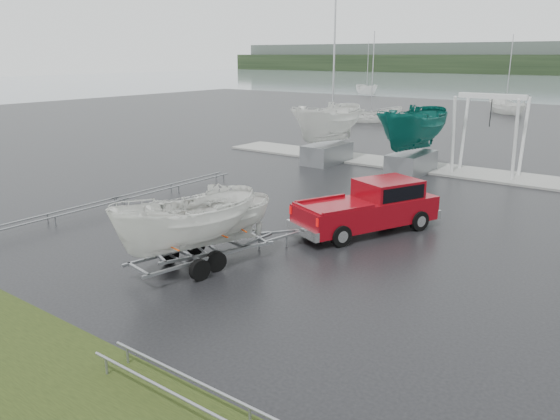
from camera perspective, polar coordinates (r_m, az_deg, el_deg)
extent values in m
plane|color=black|center=(18.65, 5.75, -2.83)|extent=(120.00, 120.00, 0.00)
plane|color=black|center=(11.63, -25.21, -16.62)|extent=(40.00, 40.00, 0.00)
cube|color=gray|center=(30.18, 18.76, 3.76)|extent=(30.00, 3.00, 0.12)
cube|color=maroon|center=(19.19, 9.00, -0.18)|extent=(3.67, 5.43, 0.84)
cube|color=maroon|center=(19.61, 11.22, 2.06)|extent=(2.32, 2.52, 0.75)
cube|color=black|center=(19.60, 11.22, 2.19)|extent=(2.25, 2.33, 0.49)
cube|color=silver|center=(17.81, 2.35, -2.16)|extent=(1.71, 0.86, 0.31)
cylinder|color=black|center=(20.96, 11.14, 0.07)|extent=(0.53, 0.76, 0.71)
cylinder|color=black|center=(19.77, 14.30, -1.09)|extent=(0.53, 0.76, 0.71)
cylinder|color=black|center=(19.00, 3.38, -1.30)|extent=(0.53, 0.76, 0.71)
cylinder|color=black|center=(17.68, 6.36, -2.70)|extent=(0.53, 0.76, 0.71)
cube|color=gray|center=(16.91, -7.91, -3.29)|extent=(1.50, 3.34, 0.08)
cube|color=gray|center=(15.95, -6.42, -4.43)|extent=(1.50, 3.34, 0.08)
cylinder|color=gray|center=(16.41, -7.82, -4.45)|extent=(1.50, 0.71, 0.08)
cylinder|color=black|center=(17.11, -8.83, -3.63)|extent=(0.40, 0.62, 0.60)
cylinder|color=black|center=(15.71, -6.71, -5.34)|extent=(0.40, 0.62, 0.60)
imported|color=silver|center=(15.86, -7.44, 2.99)|extent=(1.96, 1.98, 3.93)
cube|color=#F74A07|center=(16.55, -4.70, -1.61)|extent=(1.44, 0.65, 0.03)
cube|color=#F74A07|center=(15.98, -9.90, -2.44)|extent=(1.44, 0.65, 0.03)
cube|color=gray|center=(16.28, -10.50, -4.18)|extent=(0.75, 3.55, 0.08)
cube|color=gray|center=(15.40, -8.31, -5.25)|extent=(0.75, 3.55, 0.08)
cylinder|color=gray|center=(15.79, -10.02, -5.38)|extent=(1.59, 0.38, 0.08)
cylinder|color=black|center=(16.43, -11.53, -4.60)|extent=(0.29, 0.62, 0.60)
cylinder|color=black|center=(15.16, -8.38, -6.22)|extent=(0.29, 0.62, 0.60)
imported|color=silver|center=(15.17, -9.84, 3.81)|extent=(2.08, 2.12, 4.72)
cube|color=#F74A07|center=(16.07, -7.14, -2.22)|extent=(1.53, 0.33, 0.03)
cube|color=#F74A07|center=(15.26, -12.04, -3.45)|extent=(1.53, 0.33, 0.03)
cylinder|color=silver|center=(29.26, 17.65, 7.39)|extent=(0.16, 0.58, 3.99)
cylinder|color=silver|center=(30.76, 18.67, 7.68)|extent=(0.16, 0.58, 3.99)
cylinder|color=silver|center=(28.42, 23.36, 6.60)|extent=(0.16, 0.58, 3.99)
cylinder|color=silver|center=(29.97, 24.13, 6.93)|extent=(0.16, 0.58, 3.99)
cube|color=silver|center=(29.37, 21.32, 11.02)|extent=(3.30, 0.25, 0.25)
cube|color=gray|center=(31.32, 4.94, 5.90)|extent=(1.60, 3.20, 1.10)
imported|color=silver|center=(30.90, 5.10, 12.43)|extent=(2.27, 2.33, 6.04)
cylinder|color=#B2B2B7|center=(31.28, 5.74, 17.62)|extent=(0.10, 0.10, 7.00)
cube|color=gray|center=(29.19, 13.56, 4.78)|extent=(1.60, 3.20, 1.10)
imported|color=#0C5A51|center=(28.74, 14.04, 12.00)|extent=(2.36, 2.42, 6.27)
cylinder|color=gray|center=(24.71, -10.56, 2.50)|extent=(0.06, 6.50, 0.06)
cylinder|color=gray|center=(25.07, -11.33, 2.66)|extent=(0.06, 6.50, 0.06)
cylinder|color=gray|center=(21.28, -22.47, -0.63)|extent=(0.06, 6.50, 0.06)
cylinder|color=gray|center=(21.70, -23.15, -0.40)|extent=(0.06, 6.50, 0.06)
cylinder|color=gray|center=(9.61, -3.17, -19.90)|extent=(7.00, 0.06, 0.06)
imported|color=silver|center=(51.60, 9.44, 9.07)|extent=(3.00, 2.98, 5.73)
cylinder|color=#B2B2B7|center=(51.29, 9.65, 13.51)|extent=(0.08, 0.08, 8.00)
imported|color=silver|center=(63.36, 22.43, 9.34)|extent=(3.33, 3.33, 6.19)
cylinder|color=#B2B2B7|center=(63.11, 22.82, 12.93)|extent=(0.08, 0.08, 8.00)
imported|color=silver|center=(89.30, 9.03, 11.90)|extent=(3.40, 3.40, 6.32)
cylinder|color=#B2B2B7|center=(89.12, 9.15, 14.46)|extent=(0.08, 0.08, 8.00)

